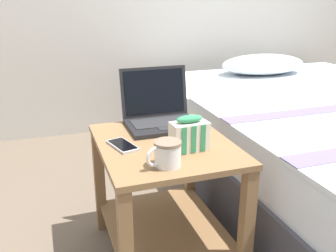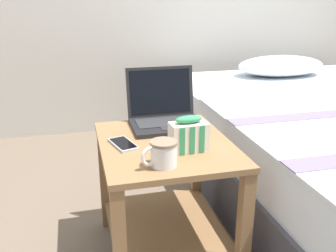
% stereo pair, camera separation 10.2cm
% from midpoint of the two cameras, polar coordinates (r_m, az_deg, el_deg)
% --- Properties ---
extents(ground_plane, '(8.00, 8.00, 0.00)m').
position_cam_midpoint_polar(ground_plane, '(1.68, 1.45, -18.70)').
color(ground_plane, brown).
extents(bedside_table, '(0.49, 0.59, 0.51)m').
position_cam_midpoint_polar(bedside_table, '(1.51, 1.55, -8.93)').
color(bedside_table, olive).
rests_on(bedside_table, ground_plane).
extents(laptop, '(0.30, 0.27, 0.23)m').
position_cam_midpoint_polar(laptop, '(1.61, 1.37, 1.86)').
color(laptop, black).
rests_on(laptop, bedside_table).
extents(mug_front_left, '(0.13, 0.09, 0.09)m').
position_cam_midpoint_polar(mug_front_left, '(1.22, 1.62, -4.06)').
color(mug_front_left, white).
rests_on(mug_front_left, bedside_table).
extents(snack_bag, '(0.14, 0.08, 0.13)m').
position_cam_midpoint_polar(snack_bag, '(1.34, 5.35, -1.41)').
color(snack_bag, silver).
rests_on(snack_bag, bedside_table).
extents(cell_phone, '(0.10, 0.15, 0.01)m').
position_cam_midpoint_polar(cell_phone, '(1.40, -4.80, -2.78)').
color(cell_phone, '#B7BABC').
rests_on(cell_phone, bedside_table).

